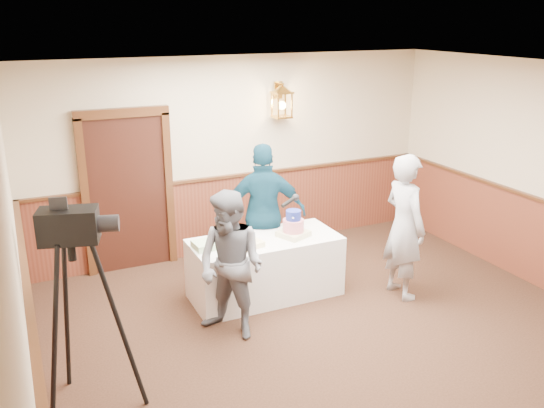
{
  "coord_description": "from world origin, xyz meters",
  "views": [
    {
      "loc": [
        -2.93,
        -3.97,
        3.3
      ],
      "look_at": [
        -0.3,
        1.7,
        1.25
      ],
      "focal_mm": 38.0,
      "sensor_mm": 36.0,
      "label": 1
    }
  ],
  "objects_px": {
    "sheet_cake_yellow": "(249,244)",
    "interviewer": "(231,266)",
    "assistant_p": "(265,213)",
    "tv_camera_rig": "(80,326)",
    "sheet_cake_green": "(208,245)",
    "tiered_cake": "(293,226)",
    "baker": "(404,227)",
    "display_table": "(265,267)"
  },
  "relations": [
    {
      "from": "sheet_cake_green",
      "to": "baker",
      "type": "xyz_separation_m",
      "value": [
        2.24,
        -0.7,
        0.11
      ]
    },
    {
      "from": "interviewer",
      "to": "assistant_p",
      "type": "xyz_separation_m",
      "value": [
        0.89,
        1.13,
        0.1
      ]
    },
    {
      "from": "tiered_cake",
      "to": "assistant_p",
      "type": "height_order",
      "value": "assistant_p"
    },
    {
      "from": "tiered_cake",
      "to": "tv_camera_rig",
      "type": "relative_size",
      "value": 0.22
    },
    {
      "from": "sheet_cake_yellow",
      "to": "tv_camera_rig",
      "type": "distance_m",
      "value": 2.35
    },
    {
      "from": "assistant_p",
      "to": "sheet_cake_yellow",
      "type": "bearing_deg",
      "value": 71.94
    },
    {
      "from": "display_table",
      "to": "sheet_cake_yellow",
      "type": "distance_m",
      "value": 0.51
    },
    {
      "from": "display_table",
      "to": "baker",
      "type": "relative_size",
      "value": 1.01
    },
    {
      "from": "sheet_cake_green",
      "to": "assistant_p",
      "type": "bearing_deg",
      "value": 25.17
    },
    {
      "from": "baker",
      "to": "display_table",
      "type": "bearing_deg",
      "value": 64.97
    },
    {
      "from": "tiered_cake",
      "to": "sheet_cake_yellow",
      "type": "bearing_deg",
      "value": -172.09
    },
    {
      "from": "sheet_cake_green",
      "to": "assistant_p",
      "type": "xyz_separation_m",
      "value": [
        0.91,
        0.43,
        0.11
      ]
    },
    {
      "from": "interviewer",
      "to": "assistant_p",
      "type": "bearing_deg",
      "value": 107.75
    },
    {
      "from": "display_table",
      "to": "assistant_p",
      "type": "relative_size",
      "value": 1.0
    },
    {
      "from": "display_table",
      "to": "interviewer",
      "type": "xyz_separation_m",
      "value": [
        -0.7,
        -0.68,
        0.43
      ]
    },
    {
      "from": "display_table",
      "to": "baker",
      "type": "xyz_separation_m",
      "value": [
        1.53,
        -0.67,
        0.52
      ]
    },
    {
      "from": "display_table",
      "to": "assistant_p",
      "type": "xyz_separation_m",
      "value": [
        0.2,
        0.45,
        0.53
      ]
    },
    {
      "from": "sheet_cake_yellow",
      "to": "sheet_cake_green",
      "type": "bearing_deg",
      "value": 158.52
    },
    {
      "from": "sheet_cake_yellow",
      "to": "sheet_cake_green",
      "type": "relative_size",
      "value": 0.92
    },
    {
      "from": "sheet_cake_yellow",
      "to": "interviewer",
      "type": "height_order",
      "value": "interviewer"
    },
    {
      "from": "baker",
      "to": "tiered_cake",
      "type": "bearing_deg",
      "value": 61.42
    },
    {
      "from": "assistant_p",
      "to": "tiered_cake",
      "type": "bearing_deg",
      "value": 126.42
    },
    {
      "from": "tiered_cake",
      "to": "interviewer",
      "type": "xyz_separation_m",
      "value": [
        -1.04,
        -0.62,
        -0.07
      ]
    },
    {
      "from": "assistant_p",
      "to": "tv_camera_rig",
      "type": "xyz_separation_m",
      "value": [
        -2.49,
        -1.79,
        -0.07
      ]
    },
    {
      "from": "sheet_cake_yellow",
      "to": "interviewer",
      "type": "xyz_separation_m",
      "value": [
        -0.42,
        -0.53,
        0.03
      ]
    },
    {
      "from": "baker",
      "to": "assistant_p",
      "type": "distance_m",
      "value": 1.74
    },
    {
      "from": "tiered_cake",
      "to": "interviewer",
      "type": "bearing_deg",
      "value": -149.41
    },
    {
      "from": "tiered_cake",
      "to": "sheet_cake_yellow",
      "type": "height_order",
      "value": "tiered_cake"
    },
    {
      "from": "sheet_cake_yellow",
      "to": "interviewer",
      "type": "bearing_deg",
      "value": -128.62
    },
    {
      "from": "display_table",
      "to": "tv_camera_rig",
      "type": "relative_size",
      "value": 0.97
    },
    {
      "from": "assistant_p",
      "to": "tv_camera_rig",
      "type": "distance_m",
      "value": 3.07
    },
    {
      "from": "interviewer",
      "to": "tv_camera_rig",
      "type": "distance_m",
      "value": 1.73
    },
    {
      "from": "display_table",
      "to": "sheet_cake_yellow",
      "type": "bearing_deg",
      "value": -151.25
    },
    {
      "from": "tiered_cake",
      "to": "baker",
      "type": "bearing_deg",
      "value": -27.27
    },
    {
      "from": "display_table",
      "to": "sheet_cake_green",
      "type": "height_order",
      "value": "sheet_cake_green"
    },
    {
      "from": "interviewer",
      "to": "baker",
      "type": "distance_m",
      "value": 2.23
    },
    {
      "from": "baker",
      "to": "sheet_cake_green",
      "type": "bearing_deg",
      "value": 71.43
    },
    {
      "from": "interviewer",
      "to": "baker",
      "type": "relative_size",
      "value": 0.9
    },
    {
      "from": "sheet_cake_green",
      "to": "interviewer",
      "type": "distance_m",
      "value": 0.7
    },
    {
      "from": "sheet_cake_green",
      "to": "interviewer",
      "type": "relative_size",
      "value": 0.21
    },
    {
      "from": "interviewer",
      "to": "tv_camera_rig",
      "type": "xyz_separation_m",
      "value": [
        -1.6,
        -0.66,
        0.03
      ]
    },
    {
      "from": "interviewer",
      "to": "sheet_cake_green",
      "type": "bearing_deg",
      "value": 147.25
    }
  ]
}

